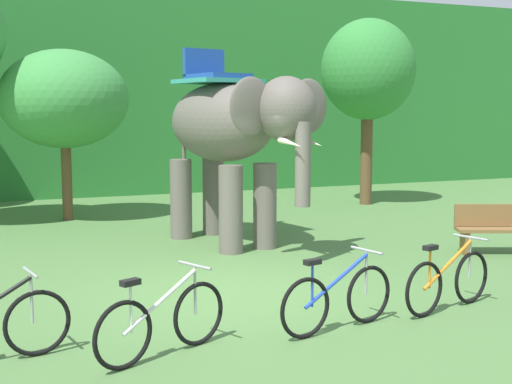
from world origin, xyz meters
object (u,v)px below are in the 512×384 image
object	(u,v)px
tree_center_left	(64,99)
elephant	(231,130)
wooden_bench	(497,228)
bike_white	(162,321)
tree_left	(368,71)
bike_orange	(448,281)
bike_blue	(338,298)

from	to	relation	value
tree_center_left	elephant	bearing A→B (deg)	-59.70
elephant	wooden_bench	distance (m)	5.19
tree_center_left	bike_white	size ratio (longest dim) A/B	2.52
tree_left	bike_white	bearing A→B (deg)	-130.76
tree_center_left	bike_orange	size ratio (longest dim) A/B	2.41
bike_white	wooden_bench	xyz separation A→B (m)	(6.89, 2.82, 0.09)
tree_left	bike_orange	bearing A→B (deg)	-114.99
tree_center_left	bike_orange	distance (m)	10.40
tree_left	elephant	bearing A→B (deg)	-143.02
tree_left	bike_orange	distance (m)	10.58
elephant	bike_blue	xyz separation A→B (m)	(-0.56, -5.24, -1.82)
tree_left	wooden_bench	world-z (taller)	tree_left
bike_white	wooden_bench	size ratio (longest dim) A/B	1.02
bike_blue	wooden_bench	xyz separation A→B (m)	(4.76, 2.74, 0.09)
bike_blue	wooden_bench	size ratio (longest dim) A/B	1.08
tree_center_left	elephant	distance (m)	5.08
bike_blue	tree_left	bearing A→B (deg)	57.32
tree_center_left	bike_white	bearing A→B (deg)	-90.80
tree_center_left	tree_left	xyz separation A→B (m)	(7.97, -0.27, 0.81)
tree_left	bike_white	world-z (taller)	tree_left
bike_white	bike_blue	size ratio (longest dim) A/B	0.94
wooden_bench	elephant	bearing A→B (deg)	149.30
tree_center_left	wooden_bench	size ratio (longest dim) A/B	2.58
elephant	bike_white	bearing A→B (deg)	-116.75
bike_white	bike_blue	distance (m)	2.12
elephant	bike_white	distance (m)	6.22
bike_blue	bike_orange	xyz separation A→B (m)	(1.73, 0.19, 0.00)
tree_left	wooden_bench	size ratio (longest dim) A/B	3.26
bike_white	bike_orange	xyz separation A→B (m)	(3.85, 0.27, 0.00)
elephant	bike_orange	xyz separation A→B (m)	(1.17, -5.04, -1.82)
elephant	tree_center_left	bearing A→B (deg)	120.30
bike_blue	bike_white	bearing A→B (deg)	-177.92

